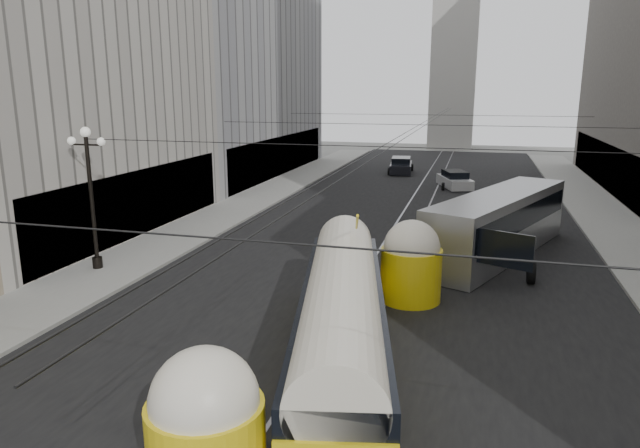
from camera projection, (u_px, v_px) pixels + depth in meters
The scene contains 13 objects.
road at pixel (411, 219), 36.44m from camera, with size 20.00×85.00×0.02m, color black.
sidewalk_left at pixel (256, 199), 42.81m from camera, with size 4.00×72.00×0.15m, color gray.
sidewalk_right at pixel (605, 217), 36.60m from camera, with size 4.00×72.00×0.15m, color gray.
rail_left at pixel (399, 218), 36.63m from camera, with size 0.12×85.00×0.04m, color gray.
rail_right at pixel (423, 220), 36.25m from camera, with size 0.12×85.00×0.04m, color gray.
building_left_far at pixel (220, 21), 52.85m from camera, with size 12.60×28.60×28.60m.
distant_tower at pixel (455, 37), 77.55m from camera, with size 6.00×6.00×31.36m.
lamppost_left_mid at pixel (91, 190), 25.23m from camera, with size 1.86×0.44×6.37m.
catenary at pixel (415, 127), 34.11m from camera, with size 25.00×72.00×0.23m.
streetcar at pixel (342, 317), 16.70m from camera, with size 5.02×14.74×3.28m.
city_bus at pixel (499, 222), 28.21m from camera, with size 7.13×12.78×3.13m.
sedan_white_far at pixel (455, 180), 47.94m from camera, with size 3.31×4.93×1.44m.
sedan_dark_far at pixel (401, 166), 56.42m from camera, with size 2.48×5.09×1.56m.
Camera 1 is at (3.82, -3.30, 8.10)m, focal length 32.00 mm.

